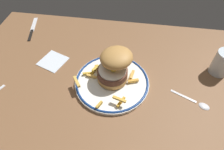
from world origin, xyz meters
TOP-DOWN VIEW (x-y plane):
  - ground_plane at (0.00, 0.00)cm, footprint 111.30×87.15cm
  - dinner_plate at (2.53, 4.96)cm, footprint 26.26×26.26cm
  - burger at (3.06, 7.05)cm, footprint 14.68×14.47cm
  - fries_pile at (0.98, 4.27)cm, footprint 22.43×22.48cm
  - water_glass at (40.94, 16.51)cm, footprint 6.66×6.66cm
  - knife at (-38.72, 29.92)cm, footprint 5.65×17.85cm
  - spoon at (32.34, 0.81)cm, footprint 12.80×7.07cm
  - napkin at (-22.24, 12.36)cm, footprint 12.10×12.04cm

SIDE VIEW (x-z plane):
  - ground_plane at x=0.00cm, z-range -4.00..0.00cm
  - napkin at x=-22.24cm, z-range 0.00..0.40cm
  - knife at x=-38.72cm, z-range -0.09..0.61cm
  - spoon at x=32.34cm, z-range -0.09..0.81cm
  - dinner_plate at x=2.53cm, z-range 0.04..1.64cm
  - fries_pile at x=0.98cm, z-range 1.15..3.93cm
  - water_glass at x=40.94cm, z-range -0.53..8.92cm
  - burger at x=3.06cm, z-range 1.50..13.14cm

